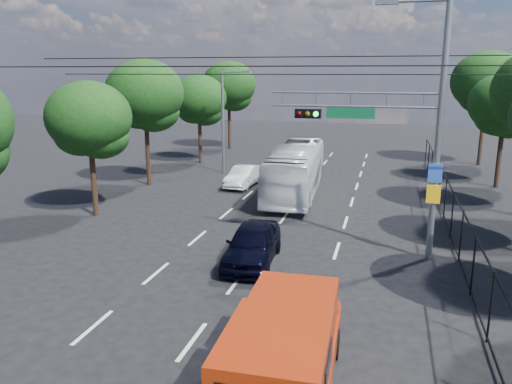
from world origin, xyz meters
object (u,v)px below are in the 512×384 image
(signal_mast, at_px, (405,121))
(navy_hatchback, at_px, (252,244))
(white_van, at_px, (244,176))
(white_bus, at_px, (296,170))
(red_pickup, at_px, (285,350))

(signal_mast, bearing_deg, navy_hatchback, -158.19)
(signal_mast, height_order, white_van, signal_mast)
(white_bus, bearing_deg, navy_hatchback, -91.11)
(navy_hatchback, height_order, white_van, navy_hatchback)
(signal_mast, distance_m, navy_hatchback, 7.21)
(red_pickup, height_order, white_bus, white_bus)
(navy_hatchback, relative_size, white_van, 1.14)
(signal_mast, distance_m, red_pickup, 10.71)
(white_van, bearing_deg, signal_mast, -44.07)
(red_pickup, height_order, navy_hatchback, red_pickup)
(red_pickup, distance_m, white_van, 20.93)
(red_pickup, xyz_separation_m, navy_hatchback, (-2.79, 7.49, -0.39))
(red_pickup, bearing_deg, white_bus, 99.78)
(navy_hatchback, distance_m, white_van, 12.93)
(navy_hatchback, bearing_deg, white_van, 103.97)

